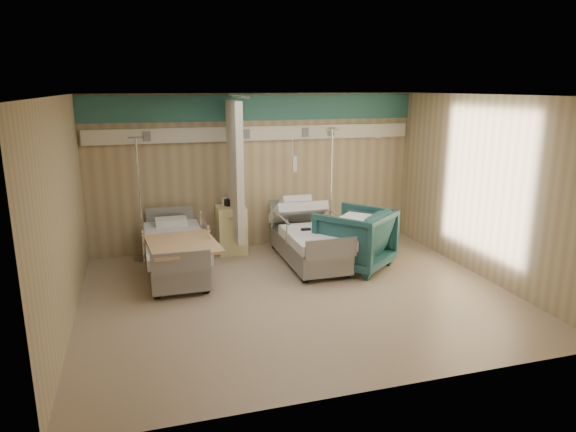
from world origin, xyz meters
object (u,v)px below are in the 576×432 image
Objects in this scene: bedside_cabinet at (231,230)px; visitor_armchair at (355,239)px; iv_stand_right at (330,223)px; bed_right at (308,244)px; bed_left at (176,256)px; iv_stand_left at (143,236)px.

bedside_cabinet is 2.26m from visitor_armchair.
bedside_cabinet is 0.39× the size of iv_stand_right.
iv_stand_right is (0.69, 0.77, 0.13)m from bed_right.
iv_stand_right is at bearing 14.88° from bed_left.
bed_left is 0.99× the size of iv_stand_right.
bed_left is at bearing -48.32° from visitor_armchair.
bed_left is 2.89m from visitor_armchair.
iv_stand_right reaches higher than bedside_cabinet.
bed_left is at bearing -139.40° from bedside_cabinet.
bedside_cabinet reaches higher than bed_left.
bed_left is at bearing 180.00° from bed_right.
bedside_cabinet is at bearing 141.95° from bed_right.
bed_left is 1.39m from bedside_cabinet.
iv_stand_left is at bearing 118.32° from bed_left.
bed_left is (-2.20, 0.00, 0.00)m from bed_right.
bedside_cabinet is 0.40× the size of iv_stand_left.
bedside_cabinet is 0.78× the size of visitor_armchair.
bed_right is 1.04m from iv_stand_right.
iv_stand_right is at bearing 48.11° from bed_right.
visitor_armchair is (1.80, -1.36, 0.07)m from bedside_cabinet.
visitor_armchair reaches higher than bedside_cabinet.
iv_stand_right is (0.04, 1.23, -0.05)m from visitor_armchair.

